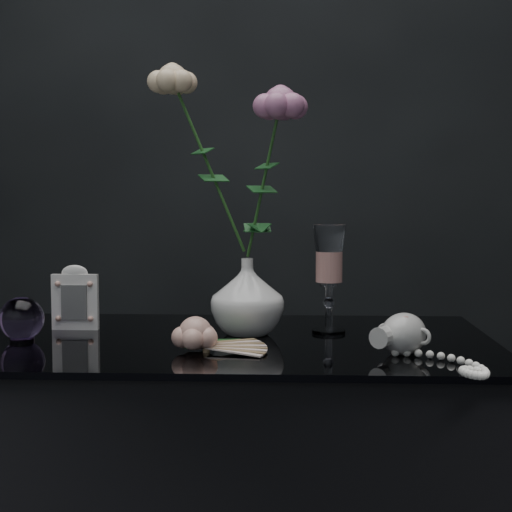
# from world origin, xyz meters

# --- Properties ---
(vase) EXTENTS (0.14, 0.14, 0.15)m
(vase) POSITION_xyz_m (0.06, 0.09, 0.84)
(vase) COLOR white
(vase) RESTS_ON table
(wine_glass) EXTENTS (0.09, 0.09, 0.21)m
(wine_glass) POSITION_xyz_m (0.22, 0.12, 0.87)
(wine_glass) COLOR white
(wine_glass) RESTS_ON table
(picture_frame) EXTENTS (0.10, 0.08, 0.13)m
(picture_frame) POSITION_xyz_m (-0.29, 0.14, 0.83)
(picture_frame) COLOR white
(picture_frame) RESTS_ON table
(paperweight) EXTENTS (0.09, 0.09, 0.08)m
(paperweight) POSITION_xyz_m (-0.36, 0.01, 0.80)
(paperweight) COLOR #A178C3
(paperweight) RESTS_ON table
(paper_fan) EXTENTS (0.22, 0.17, 0.02)m
(paper_fan) POSITION_xyz_m (-0.00, -0.08, 0.77)
(paper_fan) COLOR #FFF8CB
(paper_fan) RESTS_ON table
(loose_rose) EXTENTS (0.20, 0.22, 0.06)m
(loose_rose) POSITION_xyz_m (-0.02, -0.07, 0.79)
(loose_rose) COLOR #EFAE9A
(loose_rose) RESTS_ON table
(pearl_jar) EXTENTS (0.36, 0.36, 0.08)m
(pearl_jar) POSITION_xyz_m (0.34, -0.08, 0.80)
(pearl_jar) COLOR silver
(pearl_jar) RESTS_ON table
(roses) EXTENTS (0.29, 0.11, 0.42)m
(roses) POSITION_xyz_m (0.03, 0.10, 1.11)
(roses) COLOR beige
(roses) RESTS_ON vase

